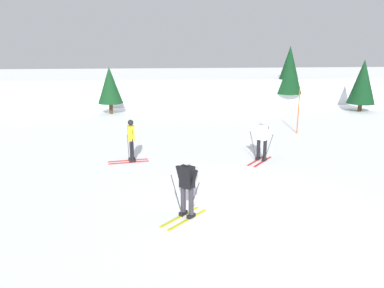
% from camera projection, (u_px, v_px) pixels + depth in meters
% --- Properties ---
extents(ground_plane, '(120.00, 120.00, 0.00)m').
position_uv_depth(ground_plane, '(253.00, 212.00, 10.92)').
color(ground_plane, white).
extents(far_snow_ridge, '(80.00, 6.09, 1.92)m').
position_uv_depth(far_snow_ridge, '(190.00, 89.00, 31.14)').
color(far_snow_ridge, white).
rests_on(far_snow_ridge, ground).
extents(skier_yellow, '(1.64, 0.99, 1.71)m').
position_uv_depth(skier_yellow, '(131.00, 139.00, 15.29)').
color(skier_yellow, red).
rests_on(skier_yellow, ground).
extents(skier_white, '(1.29, 1.48, 1.71)m').
position_uv_depth(skier_white, '(262.00, 138.00, 15.43)').
color(skier_white, red).
rests_on(skier_white, ground).
extents(skier_black, '(1.37, 1.41, 1.71)m').
position_uv_depth(skier_black, '(188.00, 184.00, 10.42)').
color(skier_black, gold).
rests_on(skier_black, ground).
extents(trail_marker_pole, '(0.06, 0.06, 2.34)m').
position_uv_depth(trail_marker_pole, '(298.00, 111.00, 19.95)').
color(trail_marker_pole, '#C65614').
rests_on(trail_marker_pole, ground).
extents(conifer_far_left, '(1.83, 1.83, 3.51)m').
position_uv_depth(conifer_far_left, '(363.00, 82.00, 26.05)').
color(conifer_far_left, '#513823').
rests_on(conifer_far_left, ground).
extents(conifer_far_right, '(2.03, 2.03, 4.35)m').
position_uv_depth(conifer_far_right, '(289.00, 70.00, 28.76)').
color(conifer_far_right, '#513823').
rests_on(conifer_far_right, ground).
extents(conifer_far_centre, '(1.63, 1.63, 3.08)m').
position_uv_depth(conifer_far_centre, '(110.00, 85.00, 25.27)').
color(conifer_far_centre, '#513823').
rests_on(conifer_far_centre, ground).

